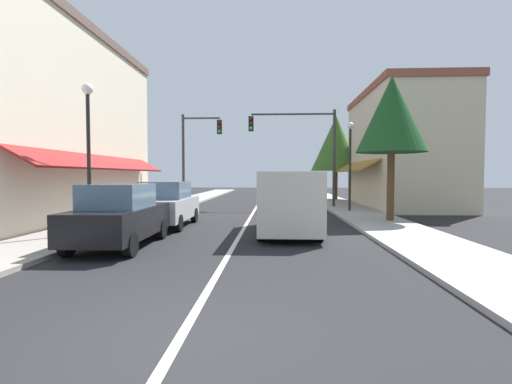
# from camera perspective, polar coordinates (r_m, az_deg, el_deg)

# --- Properties ---
(ground_plane) EXTENTS (80.00, 80.00, 0.00)m
(ground_plane) POSITION_cam_1_polar(r_m,az_deg,el_deg) (22.44, -0.14, -2.61)
(ground_plane) COLOR black
(sidewalk_left) EXTENTS (2.60, 56.00, 0.12)m
(sidewalk_left) POSITION_cam_1_polar(r_m,az_deg,el_deg) (23.37, -13.74, -2.33)
(sidewalk_left) COLOR gray
(sidewalk_left) RESTS_ON ground
(sidewalk_right) EXTENTS (2.60, 56.00, 0.12)m
(sidewalk_right) POSITION_cam_1_polar(r_m,az_deg,el_deg) (22.82, 13.81, -2.45)
(sidewalk_right) COLOR #A39E99
(sidewalk_right) RESTS_ON ground
(lane_center_stripe) EXTENTS (0.14, 52.00, 0.01)m
(lane_center_stripe) POSITION_cam_1_polar(r_m,az_deg,el_deg) (22.44, -0.14, -2.61)
(lane_center_stripe) COLOR silver
(lane_center_stripe) RESTS_ON ground
(storefront_left_block) EXTENTS (6.86, 14.20, 8.60)m
(storefront_left_block) POSITION_cam_1_polar(r_m,az_deg,el_deg) (19.67, -30.67, 8.86)
(storefront_left_block) COLOR beige
(storefront_left_block) RESTS_ON ground
(storefront_right_block) EXTENTS (6.07, 10.20, 7.31)m
(storefront_right_block) POSITION_cam_1_polar(r_m,az_deg,el_deg) (25.66, 21.17, 6.04)
(storefront_right_block) COLOR beige
(storefront_right_block) RESTS_ON ground
(parked_car_nearest_left) EXTENTS (1.85, 4.13, 1.77)m
(parked_car_nearest_left) POSITION_cam_1_polar(r_m,az_deg,el_deg) (11.24, -19.93, -3.40)
(parked_car_nearest_left) COLOR black
(parked_car_nearest_left) RESTS_ON ground
(parked_car_second_left) EXTENTS (1.80, 4.11, 1.77)m
(parked_car_second_left) POSITION_cam_1_polar(r_m,az_deg,el_deg) (15.15, -13.32, -1.82)
(parked_car_second_left) COLOR #B7BABF
(parked_car_second_left) RESTS_ON ground
(van_in_lane) EXTENTS (2.02, 5.19, 2.12)m
(van_in_lane) POSITION_cam_1_polar(r_m,az_deg,el_deg) (13.09, 4.92, -1.26)
(van_in_lane) COLOR beige
(van_in_lane) RESTS_ON ground
(traffic_signal_mast_arm) EXTENTS (5.33, 0.50, 6.02)m
(traffic_signal_mast_arm) POSITION_cam_1_polar(r_m,az_deg,el_deg) (23.48, 7.41, 7.65)
(traffic_signal_mast_arm) COLOR #333333
(traffic_signal_mast_arm) RESTS_ON ground
(traffic_signal_left_corner) EXTENTS (2.65, 0.50, 5.96)m
(traffic_signal_left_corner) POSITION_cam_1_polar(r_m,az_deg,el_deg) (24.91, -9.17, 6.80)
(traffic_signal_left_corner) COLOR #333333
(traffic_signal_left_corner) RESTS_ON ground
(street_lamp_left_near) EXTENTS (0.36, 0.36, 4.96)m
(street_lamp_left_near) POSITION_cam_1_polar(r_m,az_deg,el_deg) (13.39, -24.02, 7.94)
(street_lamp_left_near) COLOR black
(street_lamp_left_near) RESTS_ON ground
(street_lamp_right_mid) EXTENTS (0.36, 0.36, 4.84)m
(street_lamp_right_mid) POSITION_cam_1_polar(r_m,az_deg,el_deg) (20.82, 14.05, 5.88)
(street_lamp_right_mid) COLOR black
(street_lamp_right_mid) RESTS_ON ground
(tree_right_near) EXTENTS (2.88, 2.88, 6.15)m
(tree_right_near) POSITION_cam_1_polar(r_m,az_deg,el_deg) (16.96, 19.83, 10.91)
(tree_right_near) COLOR #4C331E
(tree_right_near) RESTS_ON ground
(tree_right_far) EXTENTS (3.91, 3.91, 6.69)m
(tree_right_far) POSITION_cam_1_polar(r_m,az_deg,el_deg) (30.58, 12.01, 7.19)
(tree_right_far) COLOR #4C331E
(tree_right_far) RESTS_ON ground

